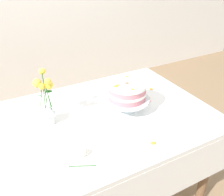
{
  "coord_description": "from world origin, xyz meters",
  "views": [
    {
      "loc": [
        -0.58,
        -1.21,
        1.66
      ],
      "look_at": [
        0.07,
        -0.01,
        0.86
      ],
      "focal_mm": 40.66,
      "sensor_mm": 36.0,
      "label": 1
    }
  ],
  "objects_px": {
    "dining_table": "(105,130)",
    "layer_cake": "(127,91)",
    "flower_vase": "(46,104)",
    "cake_stand": "(127,100)",
    "fallen_rose": "(83,152)"
  },
  "relations": [
    {
      "from": "dining_table",
      "to": "layer_cake",
      "type": "bearing_deg",
      "value": 2.28
    },
    {
      "from": "flower_vase",
      "to": "dining_table",
      "type": "bearing_deg",
      "value": -19.6
    },
    {
      "from": "dining_table",
      "to": "layer_cake",
      "type": "distance_m",
      "value": 0.3
    },
    {
      "from": "dining_table",
      "to": "cake_stand",
      "type": "distance_m",
      "value": 0.24
    },
    {
      "from": "dining_table",
      "to": "layer_cake",
      "type": "relative_size",
      "value": 5.7
    },
    {
      "from": "dining_table",
      "to": "cake_stand",
      "type": "height_order",
      "value": "cake_stand"
    },
    {
      "from": "dining_table",
      "to": "flower_vase",
      "type": "relative_size",
      "value": 4.01
    },
    {
      "from": "layer_cake",
      "to": "flower_vase",
      "type": "relative_size",
      "value": 0.7
    },
    {
      "from": "flower_vase",
      "to": "fallen_rose",
      "type": "bearing_deg",
      "value": -78.52
    },
    {
      "from": "flower_vase",
      "to": "layer_cake",
      "type": "bearing_deg",
      "value": -12.44
    },
    {
      "from": "layer_cake",
      "to": "flower_vase",
      "type": "bearing_deg",
      "value": 167.56
    },
    {
      "from": "cake_stand",
      "to": "fallen_rose",
      "type": "relative_size",
      "value": 2.32
    },
    {
      "from": "cake_stand",
      "to": "fallen_rose",
      "type": "height_order",
      "value": "cake_stand"
    },
    {
      "from": "flower_vase",
      "to": "cake_stand",
      "type": "bearing_deg",
      "value": -12.45
    },
    {
      "from": "cake_stand",
      "to": "flower_vase",
      "type": "relative_size",
      "value": 0.83
    }
  ]
}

